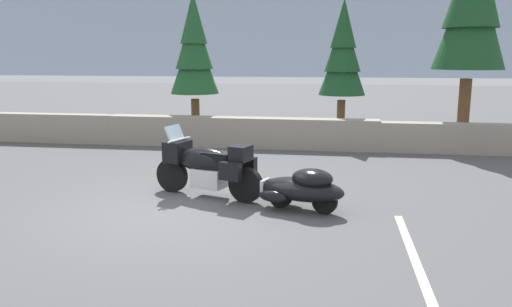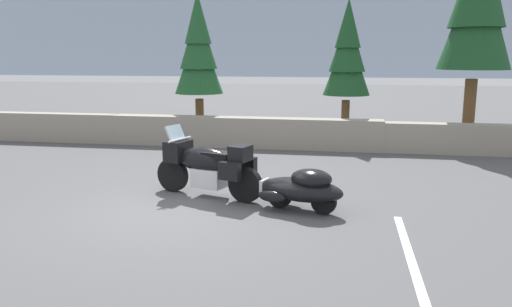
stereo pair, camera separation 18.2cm
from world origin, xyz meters
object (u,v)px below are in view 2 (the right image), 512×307
(touring_motorcycle, at_px, (207,165))
(pine_tree_secondary, at_px, (347,52))
(car_shaped_trailer, at_px, (302,188))
(pine_tree_far_right, at_px, (198,49))

(touring_motorcycle, bearing_deg, pine_tree_secondary, 70.30)
(car_shaped_trailer, bearing_deg, pine_tree_secondary, 84.79)
(car_shaped_trailer, distance_m, pine_tree_far_right, 8.22)
(touring_motorcycle, relative_size, car_shaped_trailer, 1.02)
(car_shaped_trailer, xyz_separation_m, pine_tree_secondary, (0.71, 7.76, 2.34))
(touring_motorcycle, height_order, car_shaped_trailer, touring_motorcycle)
(touring_motorcycle, xyz_separation_m, car_shaped_trailer, (1.85, -0.60, -0.21))
(touring_motorcycle, relative_size, pine_tree_secondary, 0.51)
(touring_motorcycle, xyz_separation_m, pine_tree_far_right, (-1.97, 6.24, 2.24))
(pine_tree_far_right, bearing_deg, car_shaped_trailer, -60.78)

